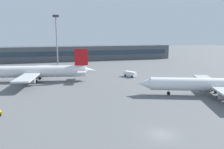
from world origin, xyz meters
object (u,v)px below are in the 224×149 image
Objects in this scene: airplane_near at (212,85)px; floodlight_tower_west at (57,36)px; airplane_mid at (30,72)px; service_van_white at (130,74)px.

airplane_near is 83.53m from floodlight_tower_west.
airplane_mid is 37.39m from service_van_white.
floodlight_tower_west is at bearing 119.51° from airplane_near.
floodlight_tower_west reaches higher than airplane_mid.
airplane_near is 33.51m from service_van_white.
airplane_mid is 8.47× the size of service_van_white.
floodlight_tower_west is (9.79, 40.42, 11.69)m from airplane_mid.
airplane_near is at bearing -66.77° from service_van_white.
airplane_mid is 43.20m from floodlight_tower_west.
floodlight_tower_west reaches higher than service_van_white.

